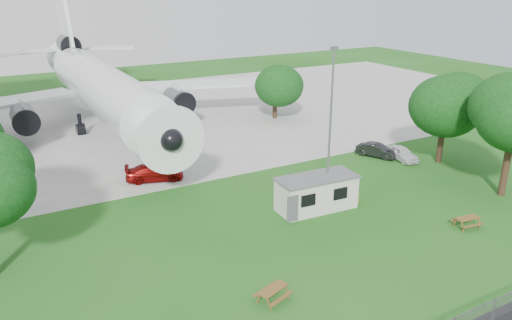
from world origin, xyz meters
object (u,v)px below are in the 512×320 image
picnic_east (466,227)px  airliner (100,85)px  site_cabin (317,193)px  picnic_west (273,300)px

picnic_east → airliner: bearing=120.1°
site_cabin → picnic_west: bearing=-136.7°
picnic_west → site_cabin: bearing=24.4°
picnic_west → picnic_east: size_ratio=1.00×
airliner → picnic_west: 38.76m
airliner → picnic_east: (16.46, -37.73, -5.27)m
airliner → site_cabin: 31.55m
airliner → site_cabin: bearing=-73.3°
airliner → picnic_east: 41.50m
picnic_east → picnic_west: bearing=-171.2°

